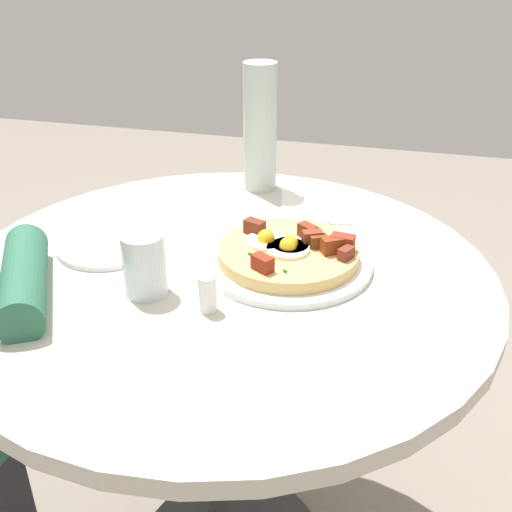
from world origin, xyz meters
name	(u,v)px	position (x,y,z in m)	size (l,w,h in m)	color
dining_table	(226,351)	(0.00, 0.00, 0.57)	(0.92, 0.92, 0.74)	beige
pizza_plate	(288,262)	(0.10, 0.04, 0.75)	(0.29, 0.29, 0.01)	white
breakfast_pizza	(289,251)	(0.10, 0.04, 0.77)	(0.24, 0.24, 0.05)	#DDB569
bread_plate	(108,245)	(-0.22, 0.02, 0.75)	(0.18, 0.18, 0.01)	white
napkin	(315,206)	(0.11, 0.29, 0.75)	(0.17, 0.14, 0.00)	white
fork	(324,204)	(0.12, 0.30, 0.75)	(0.18, 0.01, 0.01)	silver
knife	(307,204)	(0.09, 0.29, 0.75)	(0.18, 0.01, 0.01)	silver
water_glass	(144,264)	(-0.09, -0.11, 0.80)	(0.07, 0.07, 0.10)	silver
water_bottle	(260,128)	(-0.03, 0.37, 0.88)	(0.07, 0.07, 0.27)	silver
salt_shaker	(208,293)	(0.02, -0.13, 0.77)	(0.03, 0.03, 0.06)	white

